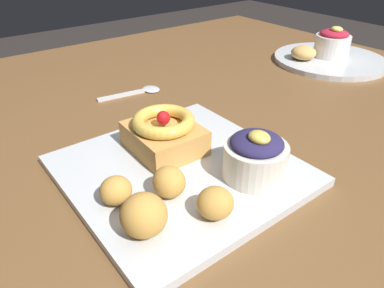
% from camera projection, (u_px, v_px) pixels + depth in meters
% --- Properties ---
extents(dining_table, '(1.48, 1.06, 0.73)m').
position_uv_depth(dining_table, '(313.00, 182.00, 0.60)').
color(dining_table, brown).
rests_on(dining_table, ground_plane).
extents(front_plate, '(0.28, 0.28, 0.01)m').
position_uv_depth(front_plate, '(180.00, 170.00, 0.48)').
color(front_plate, silver).
rests_on(front_plate, dining_table).
extents(cake_slice, '(0.10, 0.09, 0.06)m').
position_uv_depth(cake_slice, '(164.00, 133.00, 0.50)').
color(cake_slice, '#C68E47').
rests_on(cake_slice, front_plate).
extents(berry_ramekin, '(0.08, 0.08, 0.07)m').
position_uv_depth(berry_ramekin, '(256.00, 156.00, 0.44)').
color(berry_ramekin, silver).
rests_on(berry_ramekin, front_plate).
extents(fritter_front, '(0.05, 0.05, 0.05)m').
position_uv_depth(fritter_front, '(144.00, 215.00, 0.36)').
color(fritter_front, gold).
rests_on(fritter_front, front_plate).
extents(fritter_middle, '(0.04, 0.04, 0.03)m').
position_uv_depth(fritter_middle, '(215.00, 203.00, 0.39)').
color(fritter_middle, gold).
rests_on(fritter_middle, front_plate).
extents(fritter_back, '(0.04, 0.04, 0.04)m').
position_uv_depth(fritter_back, '(169.00, 182.00, 0.42)').
color(fritter_back, gold).
rests_on(fritter_back, front_plate).
extents(fritter_extra, '(0.04, 0.04, 0.03)m').
position_uv_depth(fritter_extra, '(116.00, 190.00, 0.41)').
color(fritter_extra, gold).
rests_on(fritter_extra, front_plate).
extents(back_plate, '(0.26, 0.26, 0.01)m').
position_uv_depth(back_plate, '(329.00, 60.00, 0.87)').
color(back_plate, silver).
rests_on(back_plate, dining_table).
extents(back_ramekin, '(0.08, 0.08, 0.07)m').
position_uv_depth(back_ramekin, '(333.00, 43.00, 0.86)').
color(back_ramekin, white).
rests_on(back_ramekin, back_plate).
extents(back_pastry, '(0.06, 0.06, 0.03)m').
position_uv_depth(back_pastry, '(304.00, 53.00, 0.85)').
color(back_pastry, tan).
rests_on(back_pastry, back_plate).
extents(spoon, '(0.04, 0.13, 0.00)m').
position_uv_depth(spoon, '(139.00, 92.00, 0.71)').
color(spoon, silver).
rests_on(spoon, dining_table).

